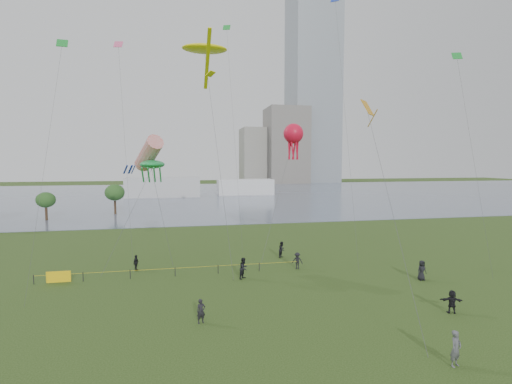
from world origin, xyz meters
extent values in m
plane|color=#223912|center=(0.00, 0.00, 0.00)|extent=(400.00, 400.00, 0.00)
cube|color=slate|center=(0.00, 100.00, 0.02)|extent=(400.00, 120.00, 0.08)
cube|color=gray|center=(62.00, 168.00, 60.00)|extent=(24.00, 24.00, 120.00)
cube|color=slate|center=(46.00, 162.00, 19.00)|extent=(20.00, 20.00, 38.00)
cube|color=gray|center=(32.00, 168.00, 14.00)|extent=(16.00, 18.00, 28.00)
cube|color=silver|center=(-12.00, 95.00, 3.00)|extent=(22.00, 8.00, 6.00)
cube|color=silver|center=(14.00, 98.00, 2.50)|extent=(18.00, 7.00, 5.00)
cylinder|color=#362518|center=(-30.58, 51.49, 1.16)|extent=(0.44, 0.44, 2.33)
ellipsoid|color=#305C24|center=(-30.58, 51.49, 3.78)|extent=(3.31, 3.31, 2.79)
cylinder|color=#362518|center=(-19.76, 57.76, 1.37)|extent=(0.44, 0.44, 2.74)
ellipsoid|color=#305C24|center=(-19.76, 57.76, 4.44)|extent=(3.90, 3.90, 3.29)
cylinder|color=black|center=(-19.05, 13.14, 0.42)|extent=(0.07, 0.07, 0.85)
cylinder|color=black|center=(-15.05, 13.14, 0.42)|extent=(0.07, 0.07, 0.85)
cylinder|color=black|center=(-11.05, 13.14, 0.42)|extent=(0.07, 0.07, 0.85)
cylinder|color=black|center=(-7.05, 13.14, 0.42)|extent=(0.07, 0.07, 0.85)
cylinder|color=black|center=(-3.05, 13.14, 0.42)|extent=(0.07, 0.07, 0.85)
cylinder|color=black|center=(0.95, 13.14, 0.42)|extent=(0.07, 0.07, 0.85)
cylinder|color=black|center=(4.95, 13.14, 0.42)|extent=(0.07, 0.07, 0.85)
cylinder|color=gold|center=(-7.05, 13.14, 0.75)|extent=(24.00, 0.03, 0.03)
cube|color=yellow|center=(-17.05, 13.14, 0.55)|extent=(2.00, 0.04, 1.00)
imported|color=#515258|center=(7.50, -5.34, 0.95)|extent=(0.81, 0.68, 1.89)
imported|color=black|center=(-0.91, 11.15, 0.97)|extent=(1.17, 1.19, 1.94)
imported|color=black|center=(4.81, 13.15, 0.83)|extent=(1.24, 1.04, 1.66)
imported|color=black|center=(-10.83, 15.66, 0.77)|extent=(0.67, 0.98, 1.54)
imported|color=black|center=(14.72, 7.62, 0.90)|extent=(0.93, 0.65, 1.80)
imported|color=black|center=(12.16, 0.67, 0.82)|extent=(1.59, 0.96, 1.64)
imported|color=black|center=(-5.19, 2.47, 0.80)|extent=(0.67, 0.54, 1.61)
imported|color=black|center=(4.49, 17.73, 0.90)|extent=(1.09, 1.11, 1.80)
cylinder|color=#3F3F42|center=(-2.76, 15.62, 11.48)|extent=(1.79, 9.82, 22.97)
ellipsoid|color=yellow|center=(-3.64, 20.52, 22.96)|extent=(4.97, 3.10, 0.78)
cube|color=yellow|center=(-3.64, 16.32, 20.56)|extent=(0.36, 6.98, 4.09)
cube|color=yellow|center=(-3.64, 12.52, 18.46)|extent=(0.95, 0.95, 0.42)
cylinder|color=#3F3F42|center=(-8.45, 17.32, 5.73)|extent=(2.28, 1.15, 11.47)
cylinder|color=red|center=(-9.58, 17.88, 11.47)|extent=(3.53, 5.00, 3.71)
cylinder|color=#162CA0|center=(-10.98, 16.68, 9.87)|extent=(0.60, 1.13, 0.88)
cylinder|color=#162CA0|center=(-11.25, 17.06, 9.87)|extent=(0.60, 1.13, 0.88)
cylinder|color=#162CA0|center=(-11.70, 16.91, 9.87)|extent=(0.60, 1.13, 0.88)
cylinder|color=#162CA0|center=(-11.70, 16.44, 9.87)|extent=(0.60, 1.13, 0.88)
cylinder|color=#162CA0|center=(-11.25, 16.30, 9.87)|extent=(0.60, 1.13, 0.88)
cylinder|color=#3F3F42|center=(-11.52, 15.89, 5.18)|extent=(4.66, 2.94, 10.37)
ellipsoid|color=green|center=(-9.20, 17.35, 10.36)|extent=(2.44, 4.39, 0.85)
cylinder|color=green|center=(-10.00, 15.75, 9.36)|extent=(0.16, 1.79, 1.54)
cylinder|color=green|center=(-9.45, 15.75, 9.36)|extent=(0.16, 1.79, 1.54)
cylinder|color=green|center=(-8.90, 15.75, 9.36)|extent=(0.16, 1.79, 1.54)
cylinder|color=green|center=(-8.35, 15.75, 9.36)|extent=(0.16, 1.79, 1.54)
cylinder|color=#3F3F42|center=(3.57, 16.27, 6.88)|extent=(4.86, 4.77, 13.78)
sphere|color=red|center=(5.99, 18.64, 13.77)|extent=(2.22, 2.22, 2.22)
cylinder|color=red|center=(6.49, 18.64, 12.17)|extent=(0.18, 0.54, 2.60)
cylinder|color=red|center=(6.24, 19.07, 12.17)|extent=(0.49, 0.36, 2.61)
cylinder|color=red|center=(5.74, 19.07, 12.17)|extent=(0.49, 0.36, 2.61)
cylinder|color=red|center=(5.49, 18.64, 12.17)|extent=(0.18, 0.54, 2.60)
cylinder|color=red|center=(5.74, 18.21, 12.17)|extent=(0.49, 0.36, 2.61)
cylinder|color=red|center=(6.24, 18.21, 12.17)|extent=(0.49, 0.36, 2.61)
cylinder|color=#3F3F42|center=(8.08, 2.04, 7.63)|extent=(2.84, 12.77, 15.27)
cube|color=orange|center=(9.48, 8.42, 15.26)|extent=(1.65, 1.65, 1.34)
cylinder|color=orange|center=(9.48, 7.52, 14.26)|extent=(0.08, 1.58, 1.35)
cube|color=#E5598C|center=(-12.68, 20.93, 23.02)|extent=(1.04, 1.00, 0.76)
cube|color=#198C2D|center=(-0.52, 26.10, 27.37)|extent=(1.05, 0.96, 0.76)
cube|color=#198C2D|center=(20.41, 11.31, 21.01)|extent=(0.97, 0.68, 0.76)
cube|color=#198C2D|center=(-16.31, 14.32, 20.90)|extent=(1.05, 0.91, 0.76)
camera|label=1|loc=(-6.28, -21.41, 10.58)|focal=26.00mm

